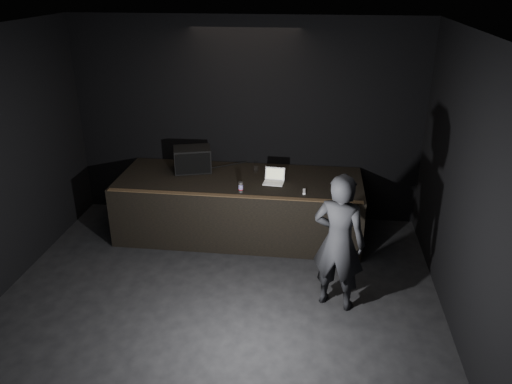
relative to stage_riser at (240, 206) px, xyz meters
The scene contains 11 objects.
ground 2.78m from the stage_riser, 90.00° to the right, with size 7.00×7.00×0.00m, color black.
room_walls 3.13m from the stage_riser, 90.00° to the right, with size 6.10×7.10×3.52m.
stage_riser is the anchor object (origin of this frame).
riser_lip 0.87m from the stage_riser, 90.00° to the right, with size 3.92×0.10×0.01m, color brown.
stage_monitor 1.13m from the stage_riser, 163.27° to the left, with size 0.71×0.60×0.41m.
cable 0.81m from the stage_riser, 123.37° to the left, with size 0.02×0.02×0.96m, color black.
laptop 0.81m from the stage_riser, ahead, with size 0.34×0.31×0.22m.
beer_can 0.81m from the stage_riser, 79.11° to the right, with size 0.07×0.07×0.17m.
plastic_cup 0.68m from the stage_riser, 55.35° to the left, with size 0.08×0.08×0.10m, color white.
wii_remote 1.27m from the stage_riser, 22.40° to the right, with size 0.04×0.17×0.03m, color white.
person 2.45m from the stage_riser, 49.43° to the right, with size 0.69×0.45×1.88m, color black.
Camera 1 is at (1.21, -4.76, 4.10)m, focal length 35.00 mm.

